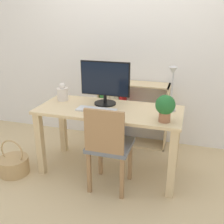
{
  "coord_description": "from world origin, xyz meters",
  "views": [
    {
      "loc": [
        0.76,
        -2.41,
        1.63
      ],
      "look_at": [
        0.0,
        0.1,
        0.65
      ],
      "focal_mm": 42.0,
      "sensor_mm": 36.0,
      "label": 1
    }
  ],
  "objects_px": {
    "vase": "(63,93)",
    "chair": "(108,145)",
    "potted_plant": "(165,107)",
    "desk_lamp": "(172,85)",
    "bookshelf": "(121,114)",
    "monitor": "(105,81)",
    "keyboard": "(96,110)",
    "basket": "(14,165)"
  },
  "relations": [
    {
      "from": "desk_lamp",
      "to": "potted_plant",
      "type": "bearing_deg",
      "value": -96.74
    },
    {
      "from": "monitor",
      "to": "potted_plant",
      "type": "bearing_deg",
      "value": -25.23
    },
    {
      "from": "monitor",
      "to": "vase",
      "type": "height_order",
      "value": "monitor"
    },
    {
      "from": "monitor",
      "to": "vase",
      "type": "xyz_separation_m",
      "value": [
        -0.49,
        -0.01,
        -0.17
      ]
    },
    {
      "from": "potted_plant",
      "to": "keyboard",
      "type": "bearing_deg",
      "value": 172.7
    },
    {
      "from": "keyboard",
      "to": "bookshelf",
      "type": "xyz_separation_m",
      "value": [
        0.04,
        0.82,
        -0.34
      ]
    },
    {
      "from": "potted_plant",
      "to": "bookshelf",
      "type": "distance_m",
      "value": 1.21
    },
    {
      "from": "vase",
      "to": "potted_plant",
      "type": "bearing_deg",
      "value": -14.48
    },
    {
      "from": "monitor",
      "to": "chair",
      "type": "relative_size",
      "value": 0.61
    },
    {
      "from": "potted_plant",
      "to": "basket",
      "type": "xyz_separation_m",
      "value": [
        -1.55,
        -0.18,
        -0.77
      ]
    },
    {
      "from": "chair",
      "to": "basket",
      "type": "xyz_separation_m",
      "value": [
        -1.07,
        -0.03,
        -0.39
      ]
    },
    {
      "from": "potted_plant",
      "to": "bookshelf",
      "type": "bearing_deg",
      "value": 125.41
    },
    {
      "from": "monitor",
      "to": "vase",
      "type": "distance_m",
      "value": 0.52
    },
    {
      "from": "basket",
      "to": "chair",
      "type": "bearing_deg",
      "value": 1.7
    },
    {
      "from": "vase",
      "to": "potted_plant",
      "type": "distance_m",
      "value": 1.2
    },
    {
      "from": "potted_plant",
      "to": "basket",
      "type": "height_order",
      "value": "potted_plant"
    },
    {
      "from": "monitor",
      "to": "potted_plant",
      "type": "relative_size",
      "value": 2.16
    },
    {
      "from": "desk_lamp",
      "to": "potted_plant",
      "type": "distance_m",
      "value": 0.28
    },
    {
      "from": "keyboard",
      "to": "chair",
      "type": "distance_m",
      "value": 0.39
    },
    {
      "from": "chair",
      "to": "bookshelf",
      "type": "bearing_deg",
      "value": 90.55
    },
    {
      "from": "potted_plant",
      "to": "bookshelf",
      "type": "relative_size",
      "value": 0.28
    },
    {
      "from": "chair",
      "to": "keyboard",
      "type": "bearing_deg",
      "value": 122.31
    },
    {
      "from": "vase",
      "to": "basket",
      "type": "relative_size",
      "value": 0.5
    },
    {
      "from": "chair",
      "to": "basket",
      "type": "height_order",
      "value": "chair"
    },
    {
      "from": "vase",
      "to": "desk_lamp",
      "type": "distance_m",
      "value": 1.2
    },
    {
      "from": "keyboard",
      "to": "bookshelf",
      "type": "distance_m",
      "value": 0.89
    },
    {
      "from": "vase",
      "to": "chair",
      "type": "xyz_separation_m",
      "value": [
        0.67,
        -0.44,
        -0.32
      ]
    },
    {
      "from": "chair",
      "to": "basket",
      "type": "distance_m",
      "value": 1.14
    },
    {
      "from": "vase",
      "to": "monitor",
      "type": "bearing_deg",
      "value": 1.58
    },
    {
      "from": "bookshelf",
      "to": "basket",
      "type": "xyz_separation_m",
      "value": [
        -0.91,
        -1.09,
        -0.3
      ]
    },
    {
      "from": "potted_plant",
      "to": "basket",
      "type": "bearing_deg",
      "value": -173.51
    },
    {
      "from": "vase",
      "to": "chair",
      "type": "height_order",
      "value": "vase"
    },
    {
      "from": "monitor",
      "to": "bookshelf",
      "type": "xyz_separation_m",
      "value": [
        0.02,
        0.6,
        -0.58
      ]
    },
    {
      "from": "potted_plant",
      "to": "chair",
      "type": "distance_m",
      "value": 0.63
    },
    {
      "from": "vase",
      "to": "chair",
      "type": "bearing_deg",
      "value": -33.34
    },
    {
      "from": "bookshelf",
      "to": "basket",
      "type": "relative_size",
      "value": 2.22
    },
    {
      "from": "keyboard",
      "to": "chair",
      "type": "bearing_deg",
      "value": -49.41
    },
    {
      "from": "keyboard",
      "to": "vase",
      "type": "bearing_deg",
      "value": 156.02
    },
    {
      "from": "vase",
      "to": "potted_plant",
      "type": "relative_size",
      "value": 0.81
    },
    {
      "from": "potted_plant",
      "to": "desk_lamp",
      "type": "bearing_deg",
      "value": 83.26
    },
    {
      "from": "monitor",
      "to": "chair",
      "type": "bearing_deg",
      "value": -68.47
    },
    {
      "from": "desk_lamp",
      "to": "bookshelf",
      "type": "distance_m",
      "value": 1.13
    }
  ]
}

